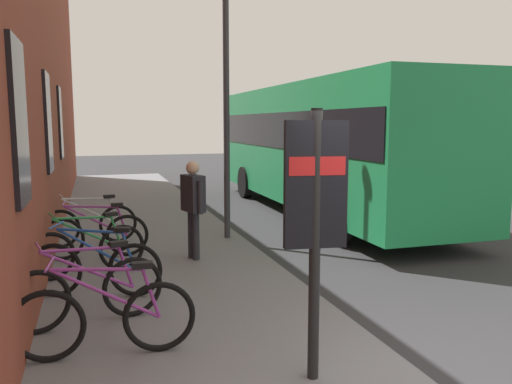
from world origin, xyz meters
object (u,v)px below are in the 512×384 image
(bicycle_under_window, at_px, (96,235))
(street_lamp, at_px, (226,76))
(transit_info_sign, at_px, (315,202))
(city_bus, at_px, (323,141))
(bicycle_by_door, at_px, (88,292))
(bicycle_leaning_wall, at_px, (105,318))
(pedestrian_crossing_street, at_px, (193,200))
(bicycle_nearest_sign, at_px, (88,250))
(bicycle_mid_rack, at_px, (90,225))
(bicycle_end_of_row, at_px, (96,268))

(bicycle_under_window, height_order, street_lamp, street_lamp)
(transit_info_sign, bearing_deg, city_bus, -25.58)
(city_bus, bearing_deg, bicycle_by_door, 137.50)
(bicycle_by_door, bearing_deg, bicycle_under_window, -2.16)
(bicycle_leaning_wall, relative_size, bicycle_by_door, 1.02)
(bicycle_by_door, distance_m, pedestrian_crossing_street, 3.05)
(bicycle_nearest_sign, bearing_deg, bicycle_leaning_wall, -176.45)
(bicycle_mid_rack, bearing_deg, bicycle_nearest_sign, 179.03)
(bicycle_by_door, bearing_deg, bicycle_leaning_wall, -169.23)
(bicycle_nearest_sign, bearing_deg, city_bus, -53.10)
(pedestrian_crossing_street, height_order, street_lamp, street_lamp)
(bicycle_nearest_sign, bearing_deg, transit_info_sign, -153.61)
(bicycle_end_of_row, bearing_deg, pedestrian_crossing_street, -46.72)
(bicycle_leaning_wall, distance_m, bicycle_by_door, 0.91)
(bicycle_leaning_wall, xyz_separation_m, street_lamp, (4.76, -2.46, 2.79))
(bicycle_nearest_sign, xyz_separation_m, street_lamp, (1.86, -2.64, 2.79))
(bicycle_leaning_wall, bearing_deg, bicycle_by_door, 10.77)
(bicycle_end_of_row, height_order, transit_info_sign, transit_info_sign)
(pedestrian_crossing_street, relative_size, street_lamp, 0.31)
(bicycle_by_door, relative_size, bicycle_mid_rack, 0.99)
(bicycle_by_door, height_order, street_lamp, street_lamp)
(city_bus, bearing_deg, bicycle_end_of_row, 133.29)
(bicycle_end_of_row, relative_size, bicycle_under_window, 0.96)
(bicycle_nearest_sign, bearing_deg, bicycle_end_of_row, -174.19)
(bicycle_mid_rack, distance_m, city_bus, 6.55)
(bicycle_leaning_wall, xyz_separation_m, city_bus, (7.36, -5.76, 1.41))
(bicycle_by_door, relative_size, street_lamp, 0.32)
(transit_info_sign, bearing_deg, bicycle_end_of_row, 32.57)
(bicycle_under_window, xyz_separation_m, pedestrian_crossing_street, (-0.55, -1.57, 0.62))
(bicycle_leaning_wall, xyz_separation_m, bicycle_mid_rack, (4.90, 0.15, -0.00))
(bicycle_nearest_sign, xyz_separation_m, city_bus, (4.46, -5.94, 1.41))
(bicycle_leaning_wall, relative_size, bicycle_mid_rack, 1.01)
(bicycle_leaning_wall, height_order, city_bus, city_bus)
(bicycle_mid_rack, bearing_deg, bicycle_leaning_wall, -178.29)
(bicycle_nearest_sign, relative_size, street_lamp, 0.32)
(bicycle_mid_rack, bearing_deg, transit_info_sign, -162.13)
(bicycle_leaning_wall, distance_m, pedestrian_crossing_street, 3.74)
(bicycle_leaning_wall, relative_size, bicycle_under_window, 1.00)
(transit_info_sign, height_order, pedestrian_crossing_street, transit_info_sign)
(bicycle_end_of_row, relative_size, city_bus, 0.16)
(bicycle_under_window, height_order, pedestrian_crossing_street, pedestrian_crossing_street)
(bicycle_by_door, distance_m, transit_info_sign, 2.96)
(bicycle_end_of_row, relative_size, street_lamp, 0.32)
(bicycle_nearest_sign, distance_m, bicycle_under_window, 1.01)
(bicycle_mid_rack, bearing_deg, pedestrian_crossing_street, -132.81)
(bicycle_nearest_sign, bearing_deg, bicycle_by_door, -179.70)
(bicycle_mid_rack, relative_size, pedestrian_crossing_street, 1.06)
(bicycle_under_window, xyz_separation_m, transit_info_sign, (-4.91, -1.81, 1.21))
(city_bus, bearing_deg, pedestrian_crossing_street, 133.29)
(pedestrian_crossing_street, bearing_deg, bicycle_end_of_row, 133.28)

